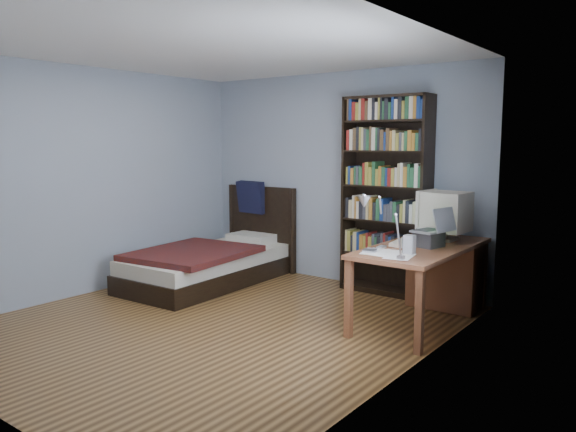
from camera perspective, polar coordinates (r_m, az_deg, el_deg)
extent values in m
plane|color=#4A2E16|center=(5.37, -7.39, -10.79)|extent=(4.20, 4.20, 0.00)
plane|color=white|center=(5.17, -7.88, 16.56)|extent=(4.20, 4.20, 0.00)
cube|color=#919DAA|center=(6.77, 4.99, 3.84)|extent=(3.80, 0.04, 2.50)
cube|color=#919DAA|center=(6.59, -19.47, 3.34)|extent=(0.04, 4.20, 2.50)
cube|color=#919DAA|center=(4.02, 12.00, 1.17)|extent=(0.04, 4.20, 2.50)
cube|color=white|center=(3.88, 10.98, 3.93)|extent=(0.01, 1.14, 1.14)
cube|color=white|center=(3.88, 10.90, 3.93)|extent=(0.01, 1.00, 1.00)
cube|color=brown|center=(5.35, 13.49, -3.17)|extent=(0.75, 1.64, 0.04)
cube|color=brown|center=(4.91, 6.19, -8.35)|extent=(0.06, 0.06, 0.69)
cube|color=brown|center=(4.62, 13.21, -9.52)|extent=(0.06, 0.06, 0.69)
cube|color=brown|center=(6.23, 13.49, -5.07)|extent=(0.06, 0.06, 0.69)
cube|color=brown|center=(6.01, 19.20, -5.75)|extent=(0.06, 0.06, 0.69)
cube|color=brown|center=(5.96, 15.71, -5.73)|extent=(0.69, 0.40, 0.68)
cube|color=#C1B4A0|center=(5.71, 15.36, -2.20)|extent=(0.27, 0.24, 0.03)
cylinder|color=#C1B4A0|center=(5.70, 15.38, -1.75)|extent=(0.10, 0.10, 0.06)
cube|color=#C1B4A0|center=(5.66, 15.74, 0.44)|extent=(0.42, 0.40, 0.38)
cube|color=#BFB29F|center=(5.74, 13.87, 0.59)|extent=(0.05, 0.40, 0.40)
cube|color=#3A93D1|center=(5.74, 13.73, 0.60)|extent=(0.02, 0.30, 0.26)
cube|color=#2D2D30|center=(5.30, 14.12, -2.32)|extent=(0.24, 0.27, 0.14)
cube|color=silver|center=(5.29, 14.15, -1.48)|extent=(0.28, 0.34, 0.02)
cube|color=#2D2D30|center=(5.29, 13.95, -1.35)|extent=(0.19, 0.26, 0.00)
cube|color=silver|center=(5.22, 15.62, -0.38)|extent=(0.13, 0.31, 0.21)
cube|color=#0CBF26|center=(5.22, 15.51, -0.37)|extent=(0.10, 0.25, 0.17)
cube|color=#99999E|center=(4.67, 11.39, -4.18)|extent=(0.05, 0.05, 0.04)
cylinder|color=#99999E|center=(4.58, 11.14, -1.95)|extent=(0.02, 0.13, 0.35)
cylinder|color=#99999E|center=(4.40, 9.35, 1.08)|extent=(0.15, 0.29, 0.18)
cone|color=#99999E|center=(4.31, 7.73, 1.45)|extent=(0.11, 0.11, 0.09)
cube|color=#BFB29F|center=(5.39, 11.83, -2.66)|extent=(0.22, 0.45, 0.04)
cube|color=gray|center=(4.88, 12.24, -2.89)|extent=(0.09, 0.09, 0.17)
cylinder|color=#073314|center=(5.58, 13.24, -1.85)|extent=(0.07, 0.07, 0.13)
ellipsoid|color=silver|center=(5.64, 14.56, -2.26)|extent=(0.06, 0.10, 0.04)
cube|color=silver|center=(5.13, 9.47, -3.15)|extent=(0.06, 0.11, 0.02)
cube|color=gray|center=(5.03, 8.67, -3.36)|extent=(0.05, 0.09, 0.02)
cube|color=gray|center=(4.93, 8.30, -3.56)|extent=(0.12, 0.12, 0.02)
cube|color=black|center=(6.51, 6.19, 2.27)|extent=(0.03, 0.30, 2.18)
cube|color=black|center=(6.08, 13.91, 1.72)|extent=(0.03, 0.30, 2.18)
cube|color=black|center=(6.27, 10.15, 11.84)|extent=(0.98, 0.30, 0.03)
cube|color=black|center=(6.47, 9.70, -7.38)|extent=(0.98, 0.30, 0.06)
cube|color=black|center=(6.40, 10.49, 2.10)|extent=(0.98, 0.02, 2.18)
cube|color=olive|center=(6.26, 9.84, 2.27)|extent=(0.90, 0.22, 1.98)
cube|color=black|center=(6.84, -8.12, -5.83)|extent=(1.13, 2.14, 0.22)
cube|color=beige|center=(6.80, -8.15, -4.28)|extent=(1.09, 2.08, 0.16)
cube|color=maroon|center=(6.58, -9.61, -3.73)|extent=(1.25, 1.48, 0.07)
cube|color=beige|center=(7.35, -3.73, -2.29)|extent=(0.59, 0.39, 0.12)
cube|color=black|center=(7.49, -2.70, -1.17)|extent=(1.11, 0.05, 1.10)
cylinder|color=black|center=(7.82, -5.75, -0.83)|extent=(0.06, 0.06, 1.10)
cylinder|color=black|center=(7.15, 0.44, -1.58)|extent=(0.06, 0.06, 1.10)
cube|color=black|center=(7.51, -3.74, 1.92)|extent=(0.46, 0.20, 0.43)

